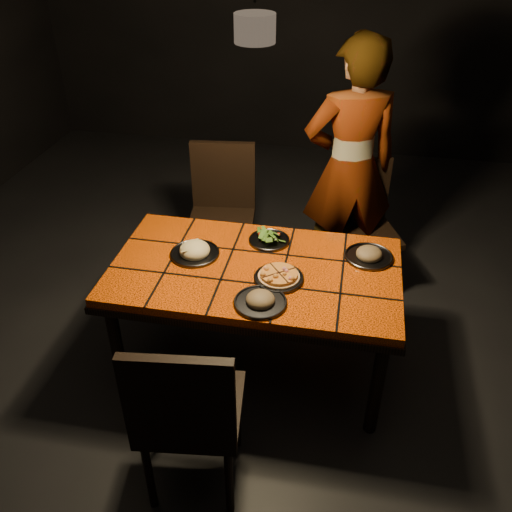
% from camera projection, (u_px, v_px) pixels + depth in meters
% --- Properties ---
extents(room_shell, '(6.04, 7.04, 3.08)m').
position_uv_depth(room_shell, '(255.00, 139.00, 2.59)').
color(room_shell, black).
rests_on(room_shell, ground).
extents(dining_table, '(1.62, 0.92, 0.75)m').
position_uv_depth(dining_table, '(255.00, 278.00, 3.05)').
color(dining_table, '#E84E07').
rests_on(dining_table, ground).
extents(chair_near, '(0.51, 0.51, 1.02)m').
position_uv_depth(chair_near, '(187.00, 412.00, 2.38)').
color(chair_near, black).
rests_on(chair_near, ground).
extents(chair_far_left, '(0.52, 0.52, 1.03)m').
position_uv_depth(chair_far_left, '(222.00, 205.00, 3.93)').
color(chair_far_left, black).
rests_on(chair_far_left, ground).
extents(chair_far_right, '(0.56, 0.56, 0.95)m').
position_uv_depth(chair_far_right, '(362.00, 218.00, 3.86)').
color(chair_far_right, black).
rests_on(chair_far_right, ground).
extents(diner, '(0.76, 0.62, 1.81)m').
position_uv_depth(diner, '(350.00, 169.00, 3.70)').
color(diner, brown).
rests_on(diner, ground).
extents(pendant_lamp, '(0.18, 0.18, 1.06)m').
position_uv_depth(pendant_lamp, '(255.00, 24.00, 2.30)').
color(pendant_lamp, black).
rests_on(pendant_lamp, room_shell).
extents(plate_pizza, '(0.32, 0.32, 0.04)m').
position_uv_depth(plate_pizza, '(279.00, 277.00, 2.90)').
color(plate_pizza, '#39383E').
rests_on(plate_pizza, dining_table).
extents(plate_pasta, '(0.28, 0.28, 0.09)m').
position_uv_depth(plate_pasta, '(195.00, 251.00, 3.10)').
color(plate_pasta, '#39383E').
rests_on(plate_pasta, dining_table).
extents(plate_salad, '(0.24, 0.24, 0.07)m').
position_uv_depth(plate_salad, '(269.00, 238.00, 3.21)').
color(plate_salad, '#39383E').
rests_on(plate_salad, dining_table).
extents(plate_mushroom_a, '(0.27, 0.27, 0.09)m').
position_uv_depth(plate_mushroom_a, '(260.00, 300.00, 2.73)').
color(plate_mushroom_a, '#39383E').
rests_on(plate_mushroom_a, dining_table).
extents(plate_mushroom_b, '(0.27, 0.27, 0.09)m').
position_uv_depth(plate_mushroom_b, '(369.00, 254.00, 3.07)').
color(plate_mushroom_b, '#39383E').
rests_on(plate_mushroom_b, dining_table).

